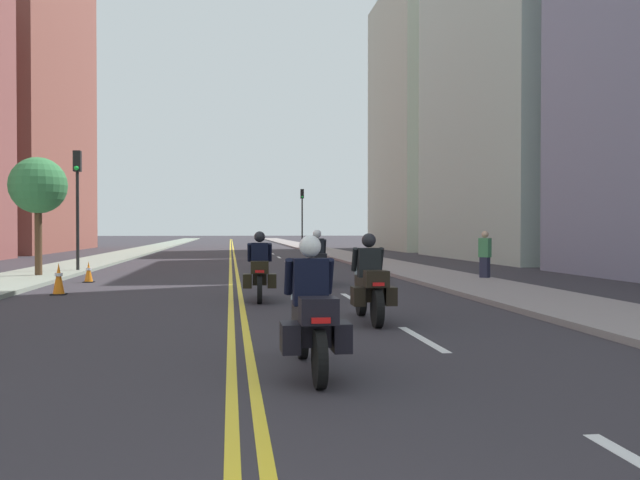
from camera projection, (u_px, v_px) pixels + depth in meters
ground_plane at (232, 252)px, 49.42m from camera, size 264.00×264.00×0.00m
sidewalk_left at (136, 252)px, 48.49m from camera, size 2.79×144.00×0.12m
sidewalk_right at (324, 251)px, 50.35m from camera, size 2.79×144.00×0.12m
centreline_yellow_inner at (230, 252)px, 49.40m from camera, size 0.12×132.00×0.01m
centreline_yellow_outer at (234, 252)px, 49.44m from camera, size 0.12×132.00×0.01m
lane_dashes_white at (293, 265)px, 30.97m from camera, size 0.14×56.40×0.01m
building_right_1 at (527, 85)px, 37.41m from camera, size 7.98×15.95×19.65m
building_left_2 at (12, 91)px, 51.30m from camera, size 8.68×20.80×24.76m
building_right_2 at (425, 120)px, 54.96m from camera, size 6.76×13.80×21.44m
motorcycle_0 at (311, 317)px, 7.66m from camera, size 0.76×2.27×1.61m
motorcycle_1 at (370, 286)px, 11.97m from camera, size 0.77×2.30×1.61m
motorcycle_2 at (260, 273)px, 15.56m from camera, size 0.78×2.16×1.63m
motorcycle_3 at (317, 263)px, 20.19m from camera, size 0.77×2.29×1.67m
traffic_cone_0 at (89, 272)px, 21.01m from camera, size 0.32×0.32×0.66m
traffic_cone_1 at (59, 279)px, 16.99m from camera, size 0.36×0.36×0.82m
traffic_light_near at (77, 189)px, 25.49m from camera, size 0.28×0.38×4.70m
traffic_light_far at (302, 208)px, 56.56m from camera, size 0.28×0.38×5.12m
pedestrian_0 at (485, 255)px, 21.45m from camera, size 0.39×0.42×1.63m
street_tree_1 at (38, 186)px, 22.63m from camera, size 1.92×1.92×4.15m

